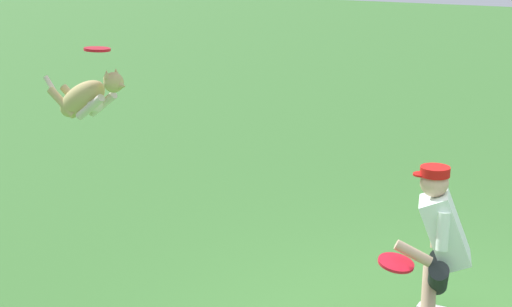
% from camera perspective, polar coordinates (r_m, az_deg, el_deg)
% --- Properties ---
extents(person, '(0.54, 0.67, 1.29)m').
position_cam_1_polar(person, '(6.09, 13.18, -6.38)').
color(person, silver).
rests_on(person, ground_plane).
extents(dog, '(0.98, 0.30, 0.54)m').
position_cam_1_polar(dog, '(6.86, -12.23, 3.98)').
color(dog, tan).
extents(frisbee_flying, '(0.30, 0.30, 0.03)m').
position_cam_1_polar(frisbee_flying, '(6.67, -11.48, 7.44)').
color(frisbee_flying, red).
extents(frisbee_held, '(0.34, 0.34, 0.09)m').
position_cam_1_polar(frisbee_held, '(5.90, 10.15, -7.84)').
color(frisbee_held, red).
rests_on(frisbee_held, person).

